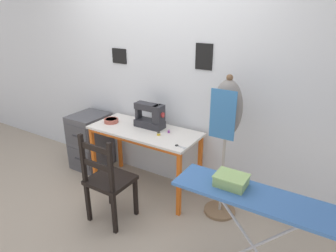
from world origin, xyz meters
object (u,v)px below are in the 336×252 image
filing_cabinet (90,141)px  dress_form (226,120)px  storage_box (231,180)px  scissors (179,146)px  ironing_board (259,202)px  wooden_chair (108,181)px  thread_spool_mid_table (169,132)px  fabric_bowl (111,120)px  thread_spool_near_machine (159,134)px  sewing_machine (151,117)px

filing_cabinet → dress_form: dress_form is taller
storage_box → scissors: bearing=144.2°
scissors → ironing_board: size_ratio=0.10×
ironing_board → wooden_chair: bearing=177.5°
thread_spool_mid_table → wooden_chair: bearing=-108.7°
filing_cabinet → ironing_board: (2.39, -0.76, 0.42)m
filing_cabinet → ironing_board: size_ratio=0.61×
fabric_bowl → thread_spool_near_machine: fabric_bowl is taller
wooden_chair → storage_box: bearing=-1.8°
fabric_bowl → storage_box: storage_box is taller
wooden_chair → thread_spool_near_machine: bearing=72.7°
filing_cabinet → storage_box: bearing=-18.8°
fabric_bowl → thread_spool_mid_table: bearing=6.6°
filing_cabinet → wooden_chair: bearing=-36.1°
wooden_chair → dress_form: 1.26m
filing_cabinet → sewing_machine: bearing=2.5°
wooden_chair → filing_cabinet: wooden_chair is taller
scissors → thread_spool_mid_table: bearing=138.2°
fabric_bowl → scissors: bearing=-8.3°
sewing_machine → storage_box: sewing_machine is taller
thread_spool_mid_table → filing_cabinet: (-1.20, -0.01, -0.40)m
thread_spool_mid_table → ironing_board: size_ratio=0.03×
scissors → dress_form: size_ratio=0.08×
thread_spool_near_machine → dress_form: bearing=6.4°
sewing_machine → ironing_board: size_ratio=0.30×
scissors → storage_box: bearing=-35.8°
fabric_bowl → ironing_board: size_ratio=0.14×
scissors → wooden_chair: 0.75m
sewing_machine → thread_spool_mid_table: bearing=-7.3°
fabric_bowl → thread_spool_near_machine: 0.68m
ironing_board → storage_box: 0.23m
scissors → thread_spool_near_machine: size_ratio=2.76×
dress_form → ironing_board: size_ratio=1.23×
scissors → wooden_chair: bearing=-136.1°
thread_spool_mid_table → sewing_machine: bearing=172.7°
thread_spool_mid_table → storage_box: size_ratio=0.14×
wooden_chair → scissors: bearing=43.9°
fabric_bowl → dress_form: 1.41m
sewing_machine → thread_spool_near_machine: 0.27m
fabric_bowl → storage_box: 1.84m
ironing_board → sewing_machine: bearing=150.8°
scissors → ironing_board: (0.93, -0.54, 0.04)m
sewing_machine → scissors: (0.51, -0.26, -0.13)m
scissors → thread_spool_mid_table: thread_spool_mid_table is taller
sewing_machine → fabric_bowl: sewing_machine is taller
sewing_machine → scissors: bearing=-27.3°
thread_spool_near_machine → filing_cabinet: 1.22m
scissors → dress_form: 0.52m
thread_spool_near_machine → wooden_chair: wooden_chair is taller
filing_cabinet → ironing_board: ironing_board is taller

